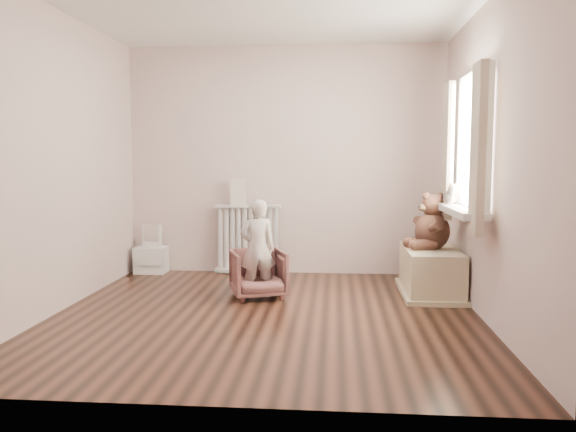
# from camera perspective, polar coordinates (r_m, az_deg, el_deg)

# --- Properties ---
(floor) EXTENTS (3.60, 3.60, 0.01)m
(floor) POSITION_cam_1_polar(r_m,az_deg,el_deg) (4.85, -2.24, -9.97)
(floor) COLOR black
(floor) RESTS_ON ground
(back_wall) EXTENTS (3.60, 0.02, 2.60)m
(back_wall) POSITION_cam_1_polar(r_m,az_deg,el_deg) (6.46, -0.33, 5.63)
(back_wall) COLOR beige
(back_wall) RESTS_ON ground
(front_wall) EXTENTS (3.60, 0.02, 2.60)m
(front_wall) POSITION_cam_1_polar(r_m,az_deg,el_deg) (2.89, -6.73, 5.41)
(front_wall) COLOR beige
(front_wall) RESTS_ON ground
(left_wall) EXTENTS (0.02, 3.60, 2.60)m
(left_wall) POSITION_cam_1_polar(r_m,az_deg,el_deg) (5.21, -22.45, 5.16)
(left_wall) COLOR beige
(left_wall) RESTS_ON ground
(right_wall) EXTENTS (0.02, 3.60, 2.60)m
(right_wall) POSITION_cam_1_polar(r_m,az_deg,el_deg) (4.79, 19.67, 5.25)
(right_wall) COLOR beige
(right_wall) RESTS_ON ground
(window) EXTENTS (0.03, 0.90, 1.10)m
(window) POSITION_cam_1_polar(r_m,az_deg,el_deg) (5.08, 18.42, 6.99)
(window) COLOR white
(window) RESTS_ON right_wall
(window_sill) EXTENTS (0.22, 1.10, 0.06)m
(window_sill) POSITION_cam_1_polar(r_m,az_deg,el_deg) (5.07, 17.22, 0.47)
(window_sill) COLOR silver
(window_sill) RESTS_ON right_wall
(curtain_left) EXTENTS (0.06, 0.26, 1.30)m
(curtain_left) POSITION_cam_1_polar(r_m,az_deg,el_deg) (4.49, 18.73, 6.41)
(curtain_left) COLOR beige
(curtain_left) RESTS_ON right_wall
(curtain_right) EXTENTS (0.06, 0.26, 1.30)m
(curtain_right) POSITION_cam_1_polar(r_m,az_deg,el_deg) (5.61, 15.93, 6.31)
(curtain_right) COLOR beige
(curtain_right) RESTS_ON right_wall
(radiator) EXTENTS (0.76, 0.14, 0.80)m
(radiator) POSITION_cam_1_polar(r_m,az_deg,el_deg) (6.46, -4.08, -2.48)
(radiator) COLOR silver
(radiator) RESTS_ON floor
(paper_doll) EXTENTS (0.18, 0.02, 0.30)m
(paper_doll) POSITION_cam_1_polar(r_m,az_deg,el_deg) (6.42, -5.08, 2.46)
(paper_doll) COLOR beige
(paper_doll) RESTS_ON radiator
(tin_a) EXTENTS (0.09, 0.09, 0.05)m
(tin_a) POSITION_cam_1_polar(r_m,az_deg,el_deg) (6.39, -2.94, 1.36)
(tin_a) COLOR #A59E8C
(tin_a) RESTS_ON radiator
(toy_vanity) EXTENTS (0.35, 0.25, 0.56)m
(toy_vanity) POSITION_cam_1_polar(r_m,az_deg,el_deg) (6.72, -13.75, -3.31)
(toy_vanity) COLOR silver
(toy_vanity) RESTS_ON floor
(armchair) EXTENTS (0.63, 0.64, 0.46)m
(armchair) POSITION_cam_1_polar(r_m,az_deg,el_deg) (5.39, -3.04, -5.86)
(armchair) COLOR brown
(armchair) RESTS_ON floor
(child) EXTENTS (0.39, 0.32, 0.93)m
(child) POSITION_cam_1_polar(r_m,az_deg,el_deg) (5.30, -3.13, -3.28)
(child) COLOR beige
(child) RESTS_ON armchair
(toy_bench) EXTENTS (0.51, 0.95, 0.45)m
(toy_bench) POSITION_cam_1_polar(r_m,az_deg,el_deg) (5.70, 14.30, -5.70)
(toy_bench) COLOR beige
(toy_bench) RESTS_ON floor
(teddy_bear) EXTENTS (0.52, 0.45, 0.54)m
(teddy_bear) POSITION_cam_1_polar(r_m,az_deg,el_deg) (5.64, 14.46, -0.99)
(teddy_bear) COLOR #381F17
(teddy_bear) RESTS_ON toy_bench
(plush_cat) EXTENTS (0.22, 0.27, 0.20)m
(plush_cat) POSITION_cam_1_polar(r_m,az_deg,el_deg) (5.44, 16.28, 2.22)
(plush_cat) COLOR #655C54
(plush_cat) RESTS_ON window_sill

